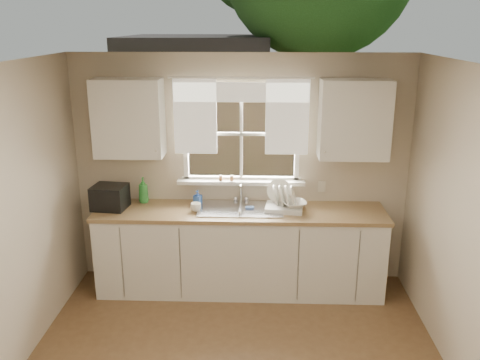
{
  "coord_description": "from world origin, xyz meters",
  "views": [
    {
      "loc": [
        0.18,
        -3.29,
        2.79
      ],
      "look_at": [
        0.0,
        1.65,
        1.25
      ],
      "focal_mm": 38.0,
      "sensor_mm": 36.0,
      "label": 1
    }
  ],
  "objects_px": {
    "black_appliance": "(110,197)",
    "dish_rack": "(284,202)",
    "soap_bottle_a": "(143,190)",
    "cup": "(196,207)"
  },
  "relations": [
    {
      "from": "soap_bottle_a",
      "to": "black_appliance",
      "type": "xyz_separation_m",
      "value": [
        -0.31,
        -0.2,
        -0.02
      ]
    },
    {
      "from": "soap_bottle_a",
      "to": "cup",
      "type": "relative_size",
      "value": 2.5
    },
    {
      "from": "dish_rack",
      "to": "soap_bottle_a",
      "type": "relative_size",
      "value": 1.48
    },
    {
      "from": "dish_rack",
      "to": "cup",
      "type": "bearing_deg",
      "value": -175.31
    },
    {
      "from": "dish_rack",
      "to": "cup",
      "type": "distance_m",
      "value": 0.92
    },
    {
      "from": "black_appliance",
      "to": "dish_rack",
      "type": "bearing_deg",
      "value": 7.45
    },
    {
      "from": "black_appliance",
      "to": "cup",
      "type": "bearing_deg",
      "value": 3.42
    },
    {
      "from": "soap_bottle_a",
      "to": "dish_rack",
      "type": "bearing_deg",
      "value": -12.23
    },
    {
      "from": "soap_bottle_a",
      "to": "cup",
      "type": "xyz_separation_m",
      "value": [
        0.6,
        -0.25,
        -0.1
      ]
    },
    {
      "from": "dish_rack",
      "to": "soap_bottle_a",
      "type": "bearing_deg",
      "value": 173.39
    }
  ]
}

